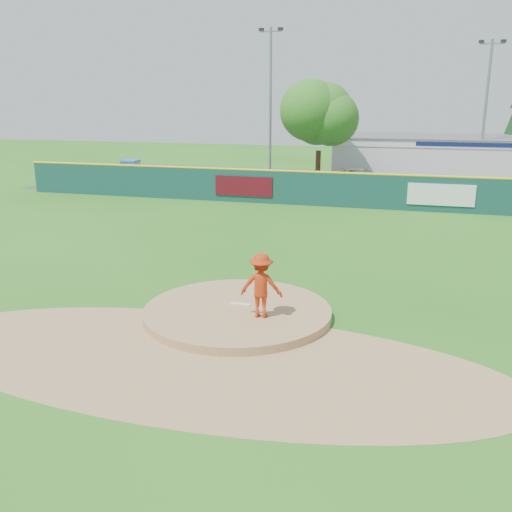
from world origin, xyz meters
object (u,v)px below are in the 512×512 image
(deciduous_tree, at_px, (319,122))
(light_pole_right, at_px, (486,107))
(pitcher, at_px, (261,285))
(playground_slide, at_px, (130,172))
(van, at_px, (360,178))
(pool_building_grp, at_px, (435,158))
(light_pole_left, at_px, (270,99))

(deciduous_tree, relative_size, light_pole_right, 0.74)
(pitcher, distance_m, playground_slide, 28.80)
(van, relative_size, playground_slide, 1.55)
(pitcher, bearing_deg, deciduous_tree, -87.73)
(van, bearing_deg, deciduous_tree, 112.09)
(playground_slide, bearing_deg, light_pole_right, 13.28)
(pool_building_grp, xyz_separation_m, deciduous_tree, (-8.00, -6.99, 2.89))
(light_pole_left, bearing_deg, light_pole_right, 7.59)
(pitcher, height_order, pool_building_grp, pool_building_grp)
(van, distance_m, light_pole_right, 9.95)
(pitcher, relative_size, deciduous_tree, 0.25)
(playground_slide, bearing_deg, pool_building_grp, 22.13)
(light_pole_left, bearing_deg, van, -9.55)
(pitcher, height_order, van, pitcher)
(light_pole_left, bearing_deg, playground_slide, -158.45)
(playground_slide, height_order, deciduous_tree, deciduous_tree)
(pool_building_grp, distance_m, playground_slide, 23.42)
(pitcher, relative_size, light_pole_left, 0.17)
(pool_building_grp, bearing_deg, playground_slide, -157.87)
(playground_slide, bearing_deg, pitcher, -55.00)
(light_pole_left, distance_m, light_pole_right, 15.14)
(pitcher, xyz_separation_m, playground_slide, (-16.52, 23.59, -0.28))
(deciduous_tree, relative_size, light_pole_left, 0.67)
(van, relative_size, light_pole_right, 0.49)
(playground_slide, xyz_separation_m, deciduous_tree, (13.68, 1.82, 3.67))
(light_pole_right, bearing_deg, playground_slide, -166.72)
(van, height_order, light_pole_left, light_pole_left)
(deciduous_tree, distance_m, light_pole_left, 4.72)
(pool_building_grp, xyz_separation_m, light_pole_left, (-12.00, -4.99, 4.39))
(van, xyz_separation_m, pool_building_grp, (5.09, 6.16, 0.96))
(pitcher, height_order, playground_slide, pitcher)
(pool_building_grp, distance_m, light_pole_right, 5.75)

